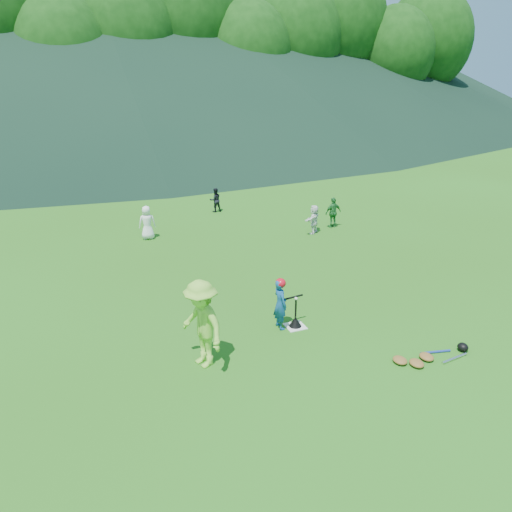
% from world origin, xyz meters
% --- Properties ---
extents(ground, '(120.00, 120.00, 0.00)m').
position_xyz_m(ground, '(0.00, 0.00, 0.00)').
color(ground, '#295D15').
rests_on(ground, ground).
extents(home_plate, '(0.45, 0.45, 0.02)m').
position_xyz_m(home_plate, '(0.00, 0.00, 0.01)').
color(home_plate, silver).
rests_on(home_plate, ground).
extents(baseball, '(0.08, 0.08, 0.08)m').
position_xyz_m(baseball, '(0.00, 0.00, 0.74)').
color(baseball, white).
rests_on(baseball, batting_tee).
extents(batter_child, '(0.32, 0.46, 1.23)m').
position_xyz_m(batter_child, '(-0.35, 0.10, 0.62)').
color(batter_child, navy).
rests_on(batter_child, ground).
extents(adult_coach, '(1.05, 1.37, 1.88)m').
position_xyz_m(adult_coach, '(-2.46, -0.71, 0.94)').
color(adult_coach, '#8BD23D').
rests_on(adult_coach, ground).
extents(fielder_a, '(0.62, 0.44, 1.20)m').
position_xyz_m(fielder_a, '(-2.06, 7.68, 0.60)').
color(fielder_a, white).
rests_on(fielder_a, ground).
extents(fielder_b, '(0.50, 0.40, 1.01)m').
position_xyz_m(fielder_b, '(1.22, 10.12, 0.50)').
color(fielder_b, black).
rests_on(fielder_b, ground).
extents(fielder_c, '(0.70, 0.35, 1.16)m').
position_xyz_m(fielder_c, '(4.71, 6.42, 0.58)').
color(fielder_c, '#237430').
rests_on(fielder_c, ground).
extents(fielder_d, '(0.97, 0.85, 1.06)m').
position_xyz_m(fielder_d, '(3.70, 6.06, 0.53)').
color(fielder_d, white).
rests_on(fielder_d, ground).
extents(batting_tee, '(0.30, 0.30, 0.68)m').
position_xyz_m(batting_tee, '(0.00, 0.00, 0.13)').
color(batting_tee, black).
rests_on(batting_tee, home_plate).
extents(batter_gear, '(0.73, 0.26, 0.59)m').
position_xyz_m(batter_gear, '(-0.33, 0.11, 1.11)').
color(batter_gear, red).
rests_on(batter_gear, ground).
extents(equipment_pile, '(1.80, 0.57, 0.19)m').
position_xyz_m(equipment_pile, '(1.95, -2.30, 0.07)').
color(equipment_pile, olive).
rests_on(equipment_pile, ground).
extents(outfield_fence, '(70.07, 0.08, 1.33)m').
position_xyz_m(outfield_fence, '(0.00, 28.00, 0.70)').
color(outfield_fence, gray).
rests_on(outfield_fence, ground).
extents(tree_line, '(70.04, 11.40, 14.82)m').
position_xyz_m(tree_line, '(0.20, 33.83, 8.21)').
color(tree_line, '#382314').
rests_on(tree_line, ground).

